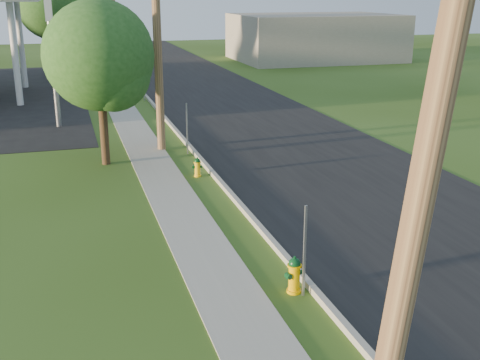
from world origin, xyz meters
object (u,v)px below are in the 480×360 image
at_px(utility_pole_far, 113,10).
at_px(hydrant_mid, 197,167).
at_px(tree_verge, 102,60).
at_px(price_pylon, 48,5).
at_px(tree_lot, 53,8).
at_px(utility_pole_near, 434,123).
at_px(utility_pole_mid, 157,22).
at_px(hydrant_far, 138,93).
at_px(hydrant_near, 294,275).

height_order(utility_pole_far, hydrant_mid, utility_pole_far).
bearing_deg(tree_verge, price_pylon, 103.52).
bearing_deg(utility_pole_far, tree_lot, 121.92).
relative_size(utility_pole_near, utility_pole_mid, 0.97).
bearing_deg(price_pylon, tree_verge, -76.48).
distance_m(price_pylon, hydrant_far, 9.20).
bearing_deg(utility_pole_far, price_pylon, -107.33).
height_order(tree_verge, hydrant_far, tree_verge).
xyz_separation_m(price_pylon, hydrant_near, (4.62, -18.11, -5.03)).
xyz_separation_m(hydrant_mid, hydrant_far, (-0.01, 15.71, 0.04)).
bearing_deg(price_pylon, utility_pole_near, -80.58).
bearing_deg(hydrant_near, utility_pole_far, 91.35).
bearing_deg(tree_verge, utility_pole_far, 83.59).
height_order(utility_pole_far, tree_lot, utility_pole_far).
relative_size(tree_lot, hydrant_far, 9.91).
bearing_deg(hydrant_far, utility_pole_near, -91.09).
bearing_deg(price_pylon, utility_pole_far, 72.67).
bearing_deg(hydrant_far, utility_pole_far, 95.16).
bearing_deg(tree_verge, hydrant_mid, -40.81).
bearing_deg(hydrant_near, utility_pole_mid, 93.26).
height_order(utility_pole_far, hydrant_far, utility_pole_far).
xyz_separation_m(hydrant_near, hydrant_mid, (-0.14, 8.64, -0.08)).
xyz_separation_m(tree_verge, hydrant_near, (2.92, -11.04, -3.36)).
distance_m(tree_lot, hydrant_near, 37.17).
bearing_deg(tree_lot, price_pylon, -90.45).
relative_size(utility_pole_mid, hydrant_near, 11.85).
bearing_deg(hydrant_near, utility_pole_near, -97.61).
distance_m(tree_verge, hydrant_mid, 5.02).
height_order(utility_pole_mid, price_pylon, utility_pole_mid).
bearing_deg(hydrant_near, hydrant_mid, 90.96).
height_order(tree_lot, hydrant_near, tree_lot).
height_order(price_pylon, hydrant_mid, price_pylon).
bearing_deg(utility_pole_mid, hydrant_far, 87.24).
xyz_separation_m(price_pylon, tree_lot, (0.15, 18.53, -0.61)).
distance_m(utility_pole_near, tree_verge, 16.60).
distance_m(utility_pole_far, price_pylon, 13.11).
bearing_deg(utility_pole_mid, price_pylon, 125.34).
height_order(tree_lot, hydrant_mid, tree_lot).
bearing_deg(price_pylon, hydrant_mid, -64.71).
relative_size(utility_pole_near, hydrant_near, 11.47).
xyz_separation_m(price_pylon, hydrant_far, (4.47, 6.24, -5.06)).
relative_size(tree_verge, hydrant_near, 7.07).
xyz_separation_m(utility_pole_mid, hydrant_near, (0.72, -12.61, -4.55)).
xyz_separation_m(utility_pole_far, hydrant_mid, (0.57, -21.97, -4.47)).
xyz_separation_m(utility_pole_near, tree_lot, (-3.75, 42.03, 0.02)).
relative_size(tree_verge, hydrant_mid, 8.71).
height_order(utility_pole_near, utility_pole_far, utility_pole_far).
bearing_deg(utility_pole_near, hydrant_near, 82.39).
relative_size(utility_pole_mid, utility_pole_far, 1.03).
xyz_separation_m(tree_lot, hydrant_far, (4.32, -12.28, -4.46)).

